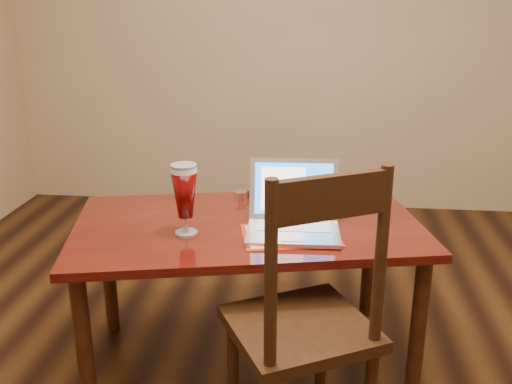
# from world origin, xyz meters

# --- Properties ---
(dining_table) EXTENTS (1.55, 1.08, 0.95)m
(dining_table) POSITION_xyz_m (-0.23, 0.41, 0.60)
(dining_table) COLOR #491109
(dining_table) RESTS_ON ground
(dining_chair) EXTENTS (0.61, 0.60, 1.08)m
(dining_chair) POSITION_xyz_m (0.02, -0.08, 0.51)
(dining_chair) COLOR black
(dining_chair) RESTS_ON ground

